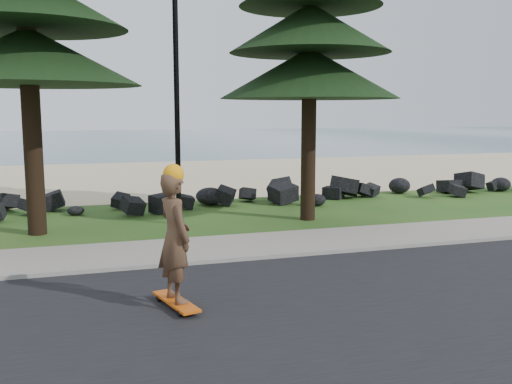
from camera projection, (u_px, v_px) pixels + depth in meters
ground at (205, 252)px, 12.06m from camera, size 160.00×160.00×0.00m
road at (273, 329)px, 7.81m from camera, size 160.00×7.00×0.02m
kerb at (214, 261)px, 11.21m from camera, size 160.00×0.20×0.10m
sidewalk at (203, 248)px, 12.25m from camera, size 160.00×2.00×0.08m
beach_sand at (137, 177)px, 25.78m from camera, size 160.00×15.00×0.01m
ocean at (103, 139)px, 60.30m from camera, size 160.00×58.00×0.01m
seawall_boulders at (166, 209)px, 17.36m from camera, size 60.00×2.40×1.10m
lamp_post at (176, 65)px, 14.51m from camera, size 0.25×0.14×8.14m
skateboarder at (175, 238)px, 8.49m from camera, size 0.63×1.21×2.18m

